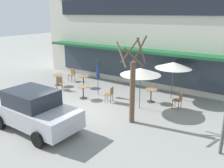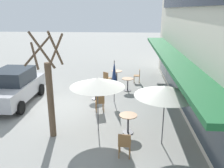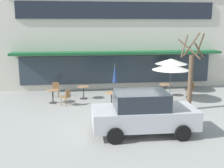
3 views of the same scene
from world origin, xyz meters
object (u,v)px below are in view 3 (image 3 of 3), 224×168
(cafe_table_near_wall, at_px, (83,90))
(parked_sedan, at_px, (143,113))
(cafe_chair_2, at_px, (140,94))
(cafe_chair_0, at_px, (67,96))
(cafe_table_mid_patio, at_px, (53,94))
(cafe_chair_1, at_px, (56,88))
(patio_umbrella_green_folded, at_px, (171,67))
(patio_umbrella_corner_open, at_px, (171,61))
(cafe_table_by_tree, at_px, (165,88))
(cafe_chair_3, at_px, (191,88))
(cafe_table_streetside, at_px, (112,97))
(street_tree, at_px, (191,76))
(patio_umbrella_cream_folded, at_px, (115,73))

(cafe_table_near_wall, relative_size, parked_sedan, 0.18)
(cafe_chair_2, bearing_deg, cafe_chair_0, -179.67)
(cafe_table_mid_patio, distance_m, cafe_chair_1, 1.40)
(patio_umbrella_green_folded, bearing_deg, cafe_chair_0, -178.44)
(patio_umbrella_corner_open, bearing_deg, cafe_chair_0, -159.21)
(cafe_table_near_wall, relative_size, cafe_table_by_tree, 1.00)
(cafe_chair_1, relative_size, cafe_chair_2, 1.00)
(cafe_chair_3, bearing_deg, cafe_table_by_tree, 175.94)
(cafe_table_mid_patio, bearing_deg, cafe_chair_1, 87.44)
(cafe_table_streetside, relative_size, cafe_chair_1, 0.85)
(cafe_chair_2, height_order, parked_sedan, parked_sedan)
(cafe_chair_0, distance_m, parked_sedan, 5.55)
(cafe_chair_0, xyz_separation_m, street_tree, (6.41, -1.53, 1.29))
(cafe_table_by_tree, relative_size, cafe_chair_2, 0.85)
(patio_umbrella_corner_open, bearing_deg, patio_umbrella_green_folded, -109.22)
(cafe_chair_3, height_order, parked_sedan, parked_sedan)
(cafe_table_near_wall, distance_m, cafe_chair_2, 3.40)
(cafe_table_near_wall, xyz_separation_m, patio_umbrella_green_folded, (4.95, -1.16, 1.51))
(cafe_table_mid_patio, distance_m, cafe_chair_2, 4.93)
(cafe_table_mid_patio, xyz_separation_m, patio_umbrella_corner_open, (7.55, 1.96, 1.51))
(cafe_table_by_tree, bearing_deg, patio_umbrella_green_folded, -94.77)
(cafe_table_streetside, xyz_separation_m, cafe_chair_2, (1.65, 0.43, 0.01))
(cafe_chair_0, bearing_deg, cafe_table_by_tree, 12.62)
(patio_umbrella_corner_open, bearing_deg, cafe_chair_3, -55.79)
(cafe_chair_1, height_order, cafe_chair_2, same)
(cafe_table_near_wall, height_order, patio_umbrella_green_folded, patio_umbrella_green_folded)
(cafe_table_by_tree, height_order, cafe_chair_1, cafe_chair_1)
(patio_umbrella_corner_open, bearing_deg, cafe_chair_2, -136.21)
(patio_umbrella_green_folded, bearing_deg, cafe_table_by_tree, 85.23)
(cafe_chair_1, relative_size, street_tree, 0.22)
(parked_sedan, bearing_deg, patio_umbrella_green_folded, 60.27)
(cafe_table_near_wall, xyz_separation_m, cafe_table_streetside, (1.49, -1.73, 0.00))
(cafe_table_mid_patio, xyz_separation_m, cafe_chair_1, (0.06, 1.40, 0.01))
(cafe_chair_0, bearing_deg, patio_umbrella_green_folded, 1.56)
(cafe_table_mid_patio, xyz_separation_m, patio_umbrella_green_folded, (6.71, -0.44, 1.51))
(patio_umbrella_corner_open, height_order, cafe_chair_0, patio_umbrella_corner_open)
(patio_umbrella_green_folded, relative_size, parked_sedan, 0.52)
(cafe_table_near_wall, xyz_separation_m, cafe_chair_3, (6.70, -0.09, 0.01))
(patio_umbrella_cream_folded, xyz_separation_m, cafe_chair_1, (-3.50, 1.37, -1.10))
(cafe_chair_1, xyz_separation_m, street_tree, (7.15, -3.52, 1.29))
(street_tree, bearing_deg, cafe_chair_1, 153.79)
(cafe_chair_2, distance_m, street_tree, 3.07)
(cafe_table_streetside, xyz_separation_m, patio_umbrella_corner_open, (4.30, 2.96, 1.51))
(cafe_table_by_tree, xyz_separation_m, patio_umbrella_green_folded, (-0.10, -1.18, 1.51))
(cafe_table_by_tree, xyz_separation_m, cafe_table_mid_patio, (-6.81, -0.75, 0.00))
(cafe_table_by_tree, distance_m, cafe_chair_1, 6.78)
(cafe_table_near_wall, bearing_deg, street_tree, -27.56)
(patio_umbrella_corner_open, relative_size, street_tree, 0.55)
(cafe_chair_0, bearing_deg, cafe_chair_1, 110.32)
(cafe_table_near_wall, xyz_separation_m, cafe_chair_1, (-1.69, 0.67, 0.01))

